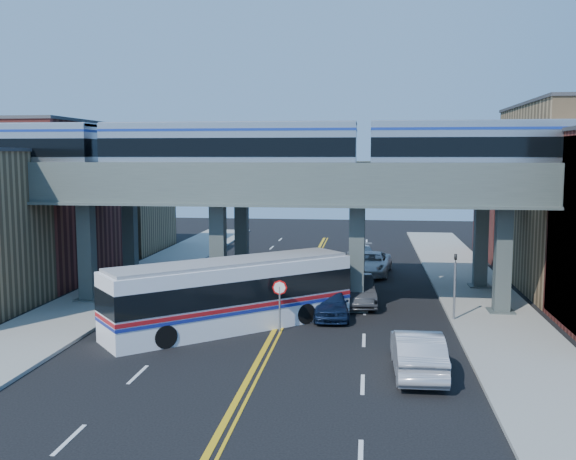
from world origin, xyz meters
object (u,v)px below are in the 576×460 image
Objects in this scene: transit_bus at (232,295)px; car_parked_curb at (418,352)px; transit_train at (229,148)px; car_lane_a at (331,303)px; car_lane_c at (371,263)px; traffic_signal at (455,279)px; car_lane_b at (357,290)px; car_lane_d at (361,256)px; stop_sign at (280,297)px.

car_parked_curb is (8.89, -5.77, -0.84)m from transit_bus.
transit_train is 8.25× the size of car_parked_curb.
car_lane_c is (2.21, 13.11, 0.01)m from car_lane_a.
car_parked_curb reaches higher than car_lane_a.
traffic_signal reaches higher than car_parked_curb.
car_lane_b is at bearing -78.83° from car_parked_curb.
transit_train is at bearing -118.95° from car_lane_d.
transit_train is 9.64m from stop_sign.
transit_train is 9.53× the size of car_lane_a.
car_lane_c is at bearing 54.26° from transit_train.
traffic_signal is 6.71m from car_lane_a.
car_lane_d is at bearing 79.13° from stop_sign.
car_lane_c is (-4.32, 13.36, -1.49)m from traffic_signal.
car_lane_a is 0.87× the size of car_parked_curb.
car_lane_a is (4.88, 2.93, -0.93)m from transit_bus.
car_parked_curb is at bearing -106.64° from traffic_signal.
car_lane_b is at bearing 59.70° from stop_sign.
transit_bus is 2.25× the size of car_lane_b.
transit_bus is at bearing -110.40° from car_lane_d.
car_lane_a is (2.37, 3.24, -0.96)m from stop_sign.
transit_train is 10.43m from car_lane_a.
transit_train reaches higher than car_lane_a.
car_lane_d is at bearing 80.75° from car_lane_a.
car_lane_b reaches higher than car_lane_c.
car_lane_c is (4.58, 16.36, -0.95)m from stop_sign.
car_lane_d is (0.09, 13.53, -0.07)m from car_lane_b.
car_lane_a is 9.58m from car_parked_curb.
stop_sign is 4.13m from car_lane_a.
car_parked_curb is (4.01, -8.70, 0.09)m from car_lane_a.
transit_bus is 2.51× the size of car_lane_a.
transit_train is at bearing -175.85° from car_lane_b.
car_parked_curb is (2.55, -25.36, 0.10)m from car_lane_d.
car_lane_a is at bearing 53.90° from stop_sign.
car_lane_c is at bearing -86.71° from car_parked_curb.
car_lane_a is (-6.53, 0.24, -1.50)m from traffic_signal.
stop_sign is 0.56× the size of car_lane_a.
stop_sign is 9.41m from traffic_signal.
traffic_signal reaches higher than car_lane_a.
car_lane_d is (7.42, 14.91, -8.37)m from transit_train.
car_lane_d is (6.33, 19.60, -0.93)m from transit_bus.
traffic_signal reaches higher than stop_sign.
car_lane_a reaches higher than car_lane_d.
traffic_signal is (12.50, -2.00, -6.87)m from transit_train.
stop_sign is 20.30m from car_lane_d.
car_parked_curb reaches higher than car_lane_c.
traffic_signal reaches higher than car_lane_c.
car_parked_curb is at bearing -69.51° from car_lane_a.
car_lane_d is at bearing 108.93° from car_lane_c.
car_lane_c is (7.09, 16.04, -0.92)m from transit_bus.
car_parked_curb is at bearing -86.75° from car_lane_d.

